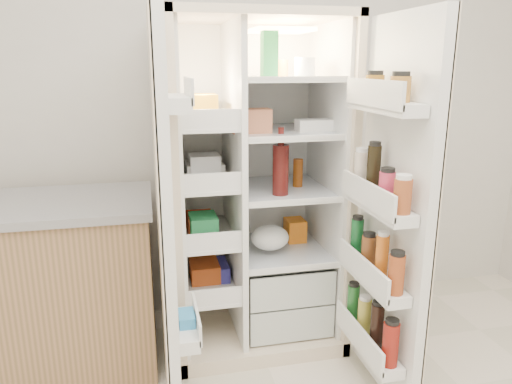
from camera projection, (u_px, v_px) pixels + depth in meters
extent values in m
cube|color=silver|center=(239.00, 98.00, 2.91)|extent=(4.00, 0.02, 2.70)
cube|color=beige|center=(242.00, 174.00, 2.96)|extent=(0.92, 0.04, 1.80)
cube|color=beige|center=(173.00, 191.00, 2.56)|extent=(0.04, 0.70, 1.80)
cube|color=beige|center=(329.00, 182.00, 2.75)|extent=(0.04, 0.70, 1.80)
cube|color=beige|center=(254.00, 17.00, 2.43)|extent=(0.92, 0.70, 0.04)
cube|color=beige|center=(254.00, 327.00, 2.87)|extent=(0.92, 0.70, 0.08)
cube|color=white|center=(243.00, 172.00, 2.93)|extent=(0.84, 0.02, 1.68)
cube|color=white|center=(178.00, 187.00, 2.56)|extent=(0.02, 0.62, 1.68)
cube|color=white|center=(325.00, 179.00, 2.73)|extent=(0.02, 0.62, 1.68)
cube|color=white|center=(234.00, 184.00, 2.62)|extent=(0.03, 0.62, 1.68)
cube|color=#B8C1BC|center=(280.00, 304.00, 2.85)|extent=(0.47, 0.52, 0.19)
cube|color=#B8C1BC|center=(281.00, 272.00, 2.80)|extent=(0.47, 0.52, 0.19)
cube|color=#FFD18C|center=(280.00, 30.00, 2.52)|extent=(0.30, 0.30, 0.02)
cube|color=silver|center=(208.00, 283.00, 2.73)|extent=(0.28, 0.58, 0.02)
cube|color=silver|center=(207.00, 233.00, 2.66)|extent=(0.28, 0.58, 0.02)
cube|color=silver|center=(205.00, 180.00, 2.58)|extent=(0.28, 0.58, 0.02)
cube|color=silver|center=(204.00, 124.00, 2.50)|extent=(0.28, 0.58, 0.02)
cube|color=silver|center=(280.00, 249.00, 2.78)|extent=(0.49, 0.58, 0.01)
cube|color=silver|center=(281.00, 189.00, 2.69)|extent=(0.49, 0.58, 0.01)
cube|color=silver|center=(282.00, 131.00, 2.61)|extent=(0.49, 0.58, 0.02)
cube|color=silver|center=(282.00, 78.00, 2.54)|extent=(0.49, 0.58, 0.02)
cube|color=#D9541E|center=(208.00, 274.00, 2.72)|extent=(0.16, 0.20, 0.10)
cube|color=#268E4D|center=(206.00, 221.00, 2.64)|extent=(0.14, 0.18, 0.12)
cube|color=silver|center=(205.00, 172.00, 2.57)|extent=(0.20, 0.22, 0.07)
cube|color=gold|center=(203.00, 108.00, 2.48)|extent=(0.15, 0.16, 0.14)
cube|color=#3B37A7|center=(208.00, 274.00, 2.72)|extent=(0.18, 0.20, 0.09)
cube|color=#F2522A|center=(206.00, 223.00, 2.64)|extent=(0.14, 0.18, 0.10)
cube|color=white|center=(205.00, 167.00, 2.56)|extent=(0.16, 0.16, 0.12)
sphere|color=orange|center=(263.00, 322.00, 2.76)|extent=(0.07, 0.07, 0.07)
sphere|color=orange|center=(276.00, 317.00, 2.82)|extent=(0.07, 0.07, 0.07)
sphere|color=orange|center=(295.00, 318.00, 2.80)|extent=(0.07, 0.07, 0.07)
sphere|color=orange|center=(265.00, 309.00, 2.90)|extent=(0.07, 0.07, 0.07)
sphere|color=orange|center=(282.00, 309.00, 2.91)|extent=(0.07, 0.07, 0.07)
sphere|color=orange|center=(300.00, 311.00, 2.89)|extent=(0.07, 0.07, 0.07)
sphere|color=orange|center=(255.00, 316.00, 2.83)|extent=(0.07, 0.07, 0.07)
sphere|color=orange|center=(291.00, 307.00, 2.94)|extent=(0.07, 0.07, 0.07)
ellipsoid|color=#3E6923|center=(280.00, 269.00, 2.81)|extent=(0.26, 0.24, 0.11)
cylinder|color=#420F0E|center=(281.00, 170.00, 2.51)|extent=(0.08, 0.08, 0.26)
cylinder|color=#79350D|center=(298.00, 173.00, 2.69)|extent=(0.05, 0.05, 0.16)
cube|color=#238140|center=(269.00, 54.00, 2.40)|extent=(0.08, 0.08, 0.22)
cylinder|color=white|center=(305.00, 67.00, 2.46)|extent=(0.10, 0.10, 0.10)
cylinder|color=#B16B28|center=(282.00, 68.00, 2.55)|extent=(0.07, 0.07, 0.08)
cube|color=white|center=(319.00, 125.00, 2.56)|extent=(0.24, 0.10, 0.06)
cube|color=#C7744F|center=(251.00, 121.00, 2.48)|extent=(0.20, 0.11, 0.12)
ellipsoid|color=silver|center=(270.00, 242.00, 2.68)|extent=(0.21, 0.19, 0.13)
cube|color=orange|center=(295.00, 230.00, 2.89)|extent=(0.11, 0.13, 0.13)
cube|color=white|center=(166.00, 225.00, 2.03)|extent=(0.05, 0.40, 1.72)
cube|color=beige|center=(160.00, 225.00, 2.02)|extent=(0.01, 0.40, 1.72)
cube|color=white|center=(187.00, 329.00, 2.17)|extent=(0.09, 0.32, 0.06)
cube|color=white|center=(178.00, 103.00, 1.91)|extent=(0.09, 0.32, 0.06)
cube|color=#338CCC|center=(187.00, 323.00, 2.16)|extent=(0.07, 0.12, 0.10)
cube|color=white|center=(394.00, 215.00, 2.16)|extent=(0.05, 0.58, 1.72)
cube|color=beige|center=(400.00, 215.00, 2.16)|extent=(0.01, 0.58, 1.72)
cube|color=white|center=(368.00, 344.00, 2.30)|extent=(0.11, 0.50, 0.05)
cube|color=white|center=(373.00, 279.00, 2.21)|extent=(0.11, 0.50, 0.05)
cube|color=white|center=(378.00, 205.00, 2.12)|extent=(0.11, 0.50, 0.05)
cube|color=white|center=(384.00, 106.00, 2.01)|extent=(0.11, 0.50, 0.05)
cylinder|color=maroon|center=(391.00, 344.00, 2.08)|extent=(0.07, 0.07, 0.20)
cylinder|color=black|center=(377.00, 327.00, 2.20)|extent=(0.06, 0.06, 0.22)
cylinder|color=#A39836|center=(364.00, 316.00, 2.33)|extent=(0.06, 0.06, 0.18)
cylinder|color=#206227|center=(353.00, 303.00, 2.45)|extent=(0.06, 0.06, 0.19)
cylinder|color=#933C18|center=(396.00, 274.00, 2.00)|extent=(0.07, 0.07, 0.17)
cylinder|color=#CC5F18|center=(382.00, 258.00, 2.11)|extent=(0.06, 0.06, 0.21)
cylinder|color=brown|center=(368.00, 252.00, 2.24)|extent=(0.07, 0.07, 0.16)
cylinder|color=#125225|center=(357.00, 239.00, 2.36)|extent=(0.06, 0.06, 0.20)
cylinder|color=brown|center=(402.00, 196.00, 1.91)|extent=(0.07, 0.07, 0.14)
cylinder|color=#C0314D|center=(387.00, 188.00, 2.03)|extent=(0.07, 0.07, 0.14)
cylinder|color=black|center=(373.00, 171.00, 2.14)|extent=(0.06, 0.06, 0.23)
cylinder|color=beige|center=(361.00, 171.00, 2.27)|extent=(0.06, 0.06, 0.18)
cylinder|color=#9E6827|center=(400.00, 89.00, 1.88)|extent=(0.08, 0.08, 0.10)
cylinder|color=#97631B|center=(375.00, 87.00, 2.09)|extent=(0.08, 0.08, 0.10)
cube|color=#9B6F4D|center=(33.00, 291.00, 2.47)|extent=(1.20, 0.62, 0.86)
cube|color=gray|center=(22.00, 207.00, 2.36)|extent=(1.24, 0.66, 0.04)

